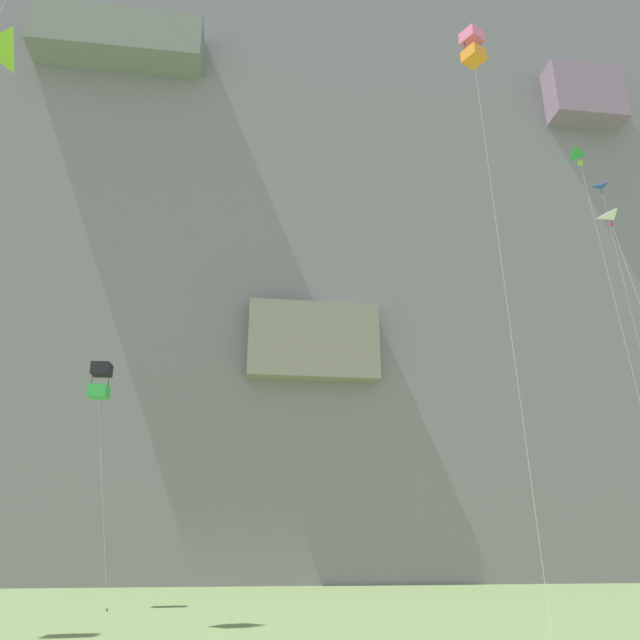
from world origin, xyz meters
name	(u,v)px	position (x,y,z in m)	size (l,w,h in m)	color
cliff_face	(303,208)	(0.00, 59.34, 41.31)	(180.00, 25.11, 82.62)	gray
kite_delta_high_left	(589,171)	(17.70, 29.89, 28.39)	(2.96, 5.88, 29.51)	green
kite_box_mid_center	(473,48)	(3.95, 17.32, 25.71)	(1.19, 2.58, 26.66)	pink
kite_box_mid_right	(100,381)	(-14.57, 31.35, 12.11)	(2.58, 1.63, 13.16)	black
kite_delta_high_right	(623,250)	(13.36, 22.03, 17.84)	(0.94, 3.60, 19.58)	white
kite_delta_far_right	(608,218)	(24.31, 37.80, 29.53)	(3.33, 6.42, 32.48)	blue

